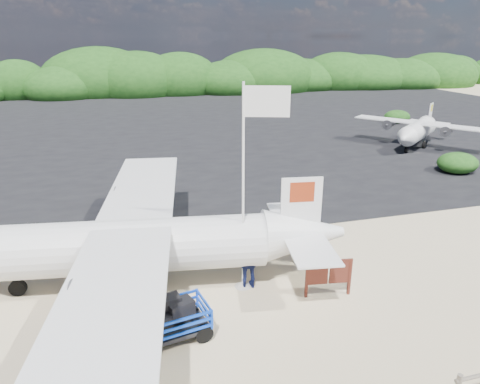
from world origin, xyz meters
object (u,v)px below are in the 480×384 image
at_px(crew_a, 108,260).
at_px(crew_b, 314,238).
at_px(signboard, 327,295).
at_px(crew_c, 249,261).
at_px(baggage_cart, 169,340).
at_px(aircraft_large, 295,129).
at_px(flagpole, 243,286).
at_px(aircraft_small, 0,125).

xyz_separation_m(crew_a, crew_b, (7.23, -0.29, 0.01)).
xyz_separation_m(signboard, crew_b, (0.46, 2.18, 0.99)).
height_order(crew_a, crew_c, crew_c).
height_order(baggage_cart, aircraft_large, aircraft_large).
bearing_deg(crew_c, crew_b, -157.90).
relative_size(flagpole, aircraft_small, 0.86).
bearing_deg(crew_a, flagpole, 145.71).
height_order(signboard, crew_a, crew_a).
height_order(crew_b, crew_c, crew_b).
bearing_deg(aircraft_small, aircraft_large, 123.26).
distance_m(crew_c, aircraft_small, 36.10).
xyz_separation_m(baggage_cart, aircraft_large, (14.26, 25.72, 0.00)).
distance_m(flagpole, crew_a, 4.56).
bearing_deg(flagpole, crew_b, 17.75).
bearing_deg(crew_a, crew_c, 145.34).
bearing_deg(aircraft_large, crew_c, 73.02).
height_order(baggage_cart, crew_b, crew_b).
xyz_separation_m(flagpole, crew_a, (-4.28, 1.23, 0.98)).
distance_m(baggage_cart, crew_b, 6.49).
relative_size(flagpole, crew_b, 3.40).
xyz_separation_m(flagpole, crew_b, (2.95, 0.94, 0.99)).
bearing_deg(signboard, crew_c, 161.75).
bearing_deg(crew_b, crew_c, 18.36).
bearing_deg(crew_a, aircraft_small, -89.91).
distance_m(aircraft_large, aircraft_small, 27.82).
relative_size(flagpole, signboard, 4.18).
bearing_deg(crew_c, signboard, 155.19).
relative_size(baggage_cart, flagpole, 0.36).
distance_m(crew_a, aircraft_large, 27.46).
relative_size(signboard, aircraft_small, 0.20).
relative_size(baggage_cart, crew_c, 1.23).
xyz_separation_m(flagpole, signboard, (2.49, -1.24, 0.00)).
height_order(flagpole, signboard, flagpole).
height_order(crew_a, aircraft_small, crew_a).
height_order(flagpole, crew_b, flagpole).
bearing_deg(signboard, aircraft_large, 78.33).
distance_m(signboard, aircraft_small, 38.13).
xyz_separation_m(crew_a, aircraft_large, (15.83, 22.42, -0.98)).
relative_size(crew_c, aircraft_large, 0.13).
distance_m(crew_a, crew_b, 7.24).
relative_size(crew_b, aircraft_small, 0.25).
xyz_separation_m(baggage_cart, flagpole, (2.72, 2.07, 0.00)).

